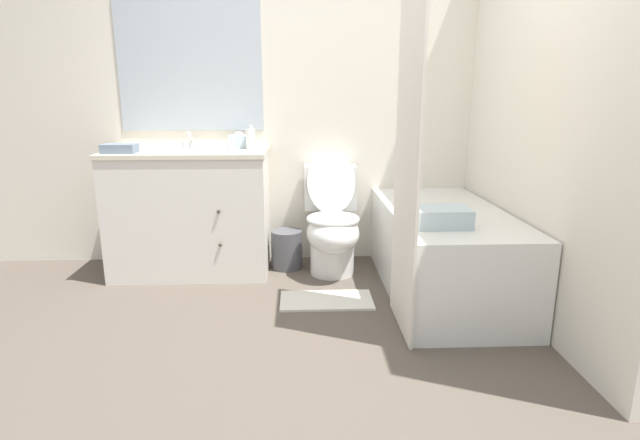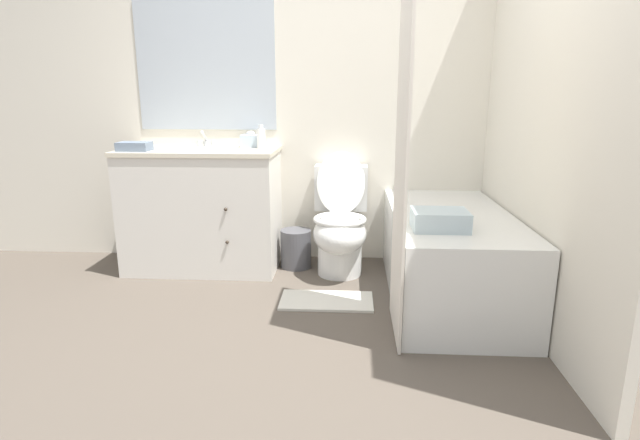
% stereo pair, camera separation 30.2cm
% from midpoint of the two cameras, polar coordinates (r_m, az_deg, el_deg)
% --- Properties ---
extents(ground_plane, '(14.00, 14.00, 0.00)m').
position_cam_midpoint_polar(ground_plane, '(2.53, -6.14, -16.19)').
color(ground_plane, brown).
extents(wall_back, '(8.00, 0.06, 2.50)m').
position_cam_midpoint_polar(wall_back, '(3.87, -5.18, 13.75)').
color(wall_back, silver).
rests_on(wall_back, ground_plane).
extents(wall_right, '(0.05, 2.65, 2.50)m').
position_cam_midpoint_polar(wall_right, '(3.24, 19.61, 12.89)').
color(wall_right, silver).
rests_on(wall_right, ground_plane).
extents(vanity_cabinet, '(1.12, 0.60, 0.90)m').
position_cam_midpoint_polar(vanity_cabinet, '(3.76, -16.79, 0.93)').
color(vanity_cabinet, silver).
rests_on(vanity_cabinet, ground_plane).
extents(sink_faucet, '(0.14, 0.12, 0.12)m').
position_cam_midpoint_polar(sink_faucet, '(3.85, -16.68, 8.42)').
color(sink_faucet, silver).
rests_on(sink_faucet, vanity_cabinet).
extents(toilet, '(0.39, 0.66, 0.87)m').
position_cam_midpoint_polar(toilet, '(3.61, -1.01, -0.66)').
color(toilet, white).
rests_on(toilet, ground_plane).
extents(bathtub, '(0.73, 1.52, 0.56)m').
position_cam_midpoint_polar(bathtub, '(3.33, 11.42, -3.52)').
color(bathtub, white).
rests_on(bathtub, ground_plane).
extents(shower_curtain, '(0.01, 0.56, 1.97)m').
position_cam_midpoint_polar(shower_curtain, '(2.62, 6.72, 7.79)').
color(shower_curtain, silver).
rests_on(shower_curtain, ground_plane).
extents(wastebasket, '(0.23, 0.23, 0.29)m').
position_cam_midpoint_polar(wastebasket, '(3.77, -6.12, -3.40)').
color(wastebasket, '#4C4C51').
rests_on(wastebasket, ground_plane).
extents(tissue_box, '(0.14, 0.13, 0.12)m').
position_cam_midpoint_polar(tissue_box, '(3.77, -11.58, 8.81)').
color(tissue_box, silver).
rests_on(tissue_box, vanity_cabinet).
extents(soap_dispenser, '(0.06, 0.06, 0.17)m').
position_cam_midpoint_polar(soap_dispenser, '(3.67, -10.35, 9.15)').
color(soap_dispenser, white).
rests_on(soap_dispenser, vanity_cabinet).
extents(hand_towel_folded, '(0.22, 0.14, 0.06)m').
position_cam_midpoint_polar(hand_towel_folded, '(3.67, -24.17, 7.45)').
color(hand_towel_folded, slate).
rests_on(hand_towel_folded, vanity_cabinet).
extents(bath_towel_folded, '(0.30, 0.24, 0.11)m').
position_cam_midpoint_polar(bath_towel_folded, '(2.83, 10.81, 0.32)').
color(bath_towel_folded, silver).
rests_on(bath_towel_folded, bathtub).
extents(bath_mat, '(0.58, 0.31, 0.02)m').
position_cam_midpoint_polar(bath_mat, '(3.20, -1.99, -9.23)').
color(bath_mat, silver).
rests_on(bath_mat, ground_plane).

